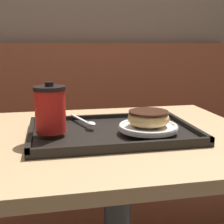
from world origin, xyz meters
name	(u,v)px	position (x,y,z in m)	size (l,w,h in m)	color
wall_behind	(77,8)	(0.00, 1.10, 1.20)	(8.00, 0.05, 2.40)	#7A6656
booth_bench	(97,163)	(0.07, 0.87, 0.32)	(1.71, 0.44, 1.00)	brown
cafe_table	(117,195)	(0.00, 0.00, 0.56)	(0.78, 0.67, 0.75)	tan
serving_tray	(112,132)	(-0.02, -0.01, 0.76)	(0.44, 0.30, 0.02)	black
coffee_cup_front	(50,109)	(-0.18, -0.03, 0.84)	(0.08, 0.08, 0.13)	red
plate_with_chocolate_donut	(148,127)	(0.07, -0.06, 0.78)	(0.16, 0.16, 0.01)	white
donut_chocolate_glazed	(148,118)	(0.07, -0.06, 0.81)	(0.11, 0.11, 0.04)	#DBB270
spoon	(87,122)	(-0.08, 0.03, 0.78)	(0.06, 0.15, 0.01)	silver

